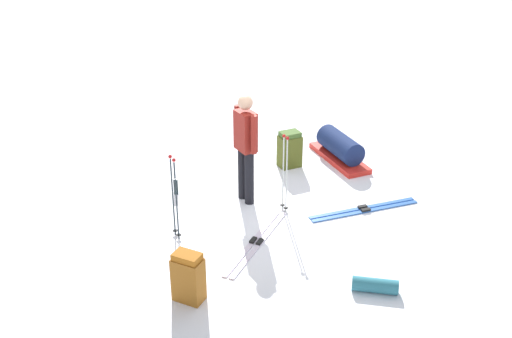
# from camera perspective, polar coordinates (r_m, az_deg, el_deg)

# --- Properties ---
(ground_plane) EXTENTS (80.00, 80.00, 0.00)m
(ground_plane) POSITION_cam_1_polar(r_m,az_deg,el_deg) (9.19, 0.00, -3.91)
(ground_plane) COLOR white
(skier_standing) EXTENTS (0.55, 0.31, 1.70)m
(skier_standing) POSITION_cam_1_polar(r_m,az_deg,el_deg) (9.06, -0.97, 2.40)
(skier_standing) COLOR black
(skier_standing) RESTS_ON ground_plane
(ski_pair_near) EXTENTS (1.52, 1.20, 0.05)m
(ski_pair_near) POSITION_cam_1_polar(r_m,az_deg,el_deg) (8.46, 0.04, -6.78)
(ski_pair_near) COLOR silver
(ski_pair_near) RESTS_ON ground_plane
(ski_pair_far) EXTENTS (0.37, 1.75, 0.05)m
(ski_pair_far) POSITION_cam_1_polar(r_m,az_deg,el_deg) (9.35, 9.95, -3.71)
(ski_pair_far) COLOR #2A5AA8
(ski_pair_far) RESTS_ON ground_plane
(backpack_large_dark) EXTENTS (0.33, 0.41, 0.63)m
(backpack_large_dark) POSITION_cam_1_polar(r_m,az_deg,el_deg) (10.42, 3.13, 1.80)
(backpack_large_dark) COLOR #4E551C
(backpack_large_dark) RESTS_ON ground_plane
(backpack_bright) EXTENTS (0.40, 0.42, 0.64)m
(backpack_bright) POSITION_cam_1_polar(r_m,az_deg,el_deg) (7.33, -6.28, -9.92)
(backpack_bright) COLOR #91561A
(backpack_bright) RESTS_ON ground_plane
(ski_poles_planted_near) EXTENTS (0.19, 0.11, 1.23)m
(ski_poles_planted_near) POSITION_cam_1_polar(r_m,az_deg,el_deg) (8.32, -7.56, -2.23)
(ski_poles_planted_near) COLOR #1B262D
(ski_poles_planted_near) RESTS_ON ground_plane
(ski_poles_planted_far) EXTENTS (0.16, 0.10, 1.21)m
(ski_poles_planted_far) POSITION_cam_1_polar(r_m,az_deg,el_deg) (8.91, 2.69, -0.04)
(ski_poles_planted_far) COLOR #B7BEB7
(ski_poles_planted_far) RESTS_ON ground_plane
(gear_sled) EXTENTS (1.45, 0.69, 0.49)m
(gear_sled) POSITION_cam_1_polar(r_m,az_deg,el_deg) (10.75, 7.76, 1.90)
(gear_sled) COLOR red
(gear_sled) RESTS_ON ground_plane
(sleeping_mat_rolled) EXTENTS (0.38, 0.58, 0.18)m
(sleeping_mat_rolled) POSITION_cam_1_polar(r_m,az_deg,el_deg) (7.68, 10.94, -10.51)
(sleeping_mat_rolled) COLOR teal
(sleeping_mat_rolled) RESTS_ON ground_plane
(thermos_bottle) EXTENTS (0.07, 0.07, 0.26)m
(thermos_bottle) POSITION_cam_1_polar(r_m,az_deg,el_deg) (9.68, -7.42, -1.60)
(thermos_bottle) COLOR black
(thermos_bottle) RESTS_ON ground_plane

